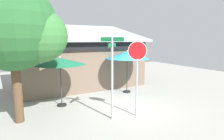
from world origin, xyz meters
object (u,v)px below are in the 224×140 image
at_px(patio_umbrella_teal_center, 127,55).
at_px(shade_tree, 18,29).
at_px(street_sign_post, 112,70).
at_px(patio_umbrella_forest_green_left, 60,62).
at_px(stop_sign, 137,65).

bearing_deg(patio_umbrella_teal_center, shade_tree, -164.83).
distance_m(street_sign_post, patio_umbrella_forest_green_left, 2.87).
relative_size(patio_umbrella_forest_green_left, patio_umbrella_teal_center, 0.93).
bearing_deg(stop_sign, patio_umbrella_forest_green_left, 131.40).
relative_size(stop_sign, patio_umbrella_teal_center, 1.21).
xyz_separation_m(stop_sign, patio_umbrella_forest_green_left, (-2.40, 2.73, -0.01)).
bearing_deg(patio_umbrella_teal_center, street_sign_post, -132.14).
bearing_deg(shade_tree, patio_umbrella_forest_green_left, 31.91).
height_order(street_sign_post, stop_sign, street_sign_post).
xyz_separation_m(patio_umbrella_teal_center, shade_tree, (-5.84, -1.58, 1.28)).
relative_size(street_sign_post, stop_sign, 1.06).
bearing_deg(stop_sign, patio_umbrella_teal_center, 62.50).
height_order(street_sign_post, patio_umbrella_forest_green_left, street_sign_post).
xyz_separation_m(street_sign_post, stop_sign, (1.05, -0.20, 0.14)).
bearing_deg(patio_umbrella_teal_center, stop_sign, -117.50).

